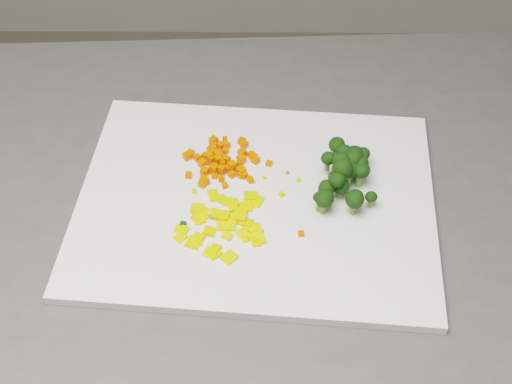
{
  "coord_description": "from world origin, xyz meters",
  "views": [
    {
      "loc": [
        -0.17,
        -0.3,
        1.55
      ],
      "look_at": [
        -0.17,
        0.29,
        0.92
      ],
      "focal_mm": 50.0,
      "sensor_mm": 36.0,
      "label": 1
    }
  ],
  "objects_px": {
    "carrot_pile": "(222,157)",
    "broccoli_pile": "(341,168)",
    "pepper_pile": "(224,221)",
    "cutting_board": "(256,201)"
  },
  "relations": [
    {
      "from": "carrot_pile",
      "to": "broccoli_pile",
      "type": "height_order",
      "value": "broccoli_pile"
    },
    {
      "from": "carrot_pile",
      "to": "cutting_board",
      "type": "bearing_deg",
      "value": -52.39
    },
    {
      "from": "carrot_pile",
      "to": "pepper_pile",
      "type": "relative_size",
      "value": 0.86
    },
    {
      "from": "cutting_board",
      "to": "carrot_pile",
      "type": "distance_m",
      "value": 0.07
    },
    {
      "from": "carrot_pile",
      "to": "broccoli_pile",
      "type": "relative_size",
      "value": 0.83
    },
    {
      "from": "cutting_board",
      "to": "pepper_pile",
      "type": "relative_size",
      "value": 3.88
    },
    {
      "from": "cutting_board",
      "to": "broccoli_pile",
      "type": "height_order",
      "value": "broccoli_pile"
    },
    {
      "from": "carrot_pile",
      "to": "pepper_pile",
      "type": "height_order",
      "value": "carrot_pile"
    },
    {
      "from": "carrot_pile",
      "to": "pepper_pile",
      "type": "distance_m",
      "value": 0.1
    },
    {
      "from": "pepper_pile",
      "to": "cutting_board",
      "type": "bearing_deg",
      "value": 50.35
    }
  ]
}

